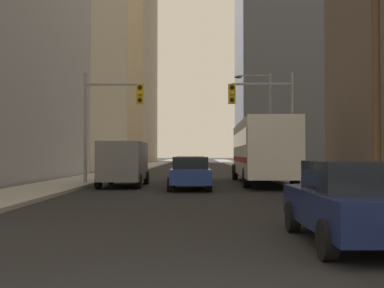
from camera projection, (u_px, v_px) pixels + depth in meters
name	position (u px, v px, depth m)	size (l,w,h in m)	color
sidewalk_left	(137.00, 168.00, 53.79)	(3.05, 160.00, 0.15)	#9E9E99
sidewalk_right	(251.00, 168.00, 53.61)	(3.05, 160.00, 0.15)	#9E9E99
city_bus	(261.00, 149.00, 26.22)	(2.75, 11.55, 3.40)	silver
cargo_van_grey	(124.00, 161.00, 24.07)	(2.16, 5.26, 2.26)	slate
sedan_navy	(355.00, 202.00, 8.56)	(1.95, 4.21, 1.52)	#141E4C
sedan_blue	(190.00, 173.00, 21.85)	(1.95, 4.24, 1.52)	navy
sedan_maroon	(191.00, 169.00, 27.90)	(1.95, 4.25, 1.52)	maroon
traffic_signal_near_left	(110.00, 110.00, 25.25)	(3.22, 0.44, 6.00)	gray
traffic_signal_near_right	(265.00, 110.00, 25.13)	(3.55, 0.44, 6.00)	gray
utility_pole_right	(376.00, 60.00, 16.66)	(2.20, 0.28, 9.40)	brown
street_lamp_right	(264.00, 113.00, 33.81)	(2.66, 0.32, 7.50)	gray
building_left_mid_office	(8.00, 36.00, 54.26)	(24.24, 22.32, 30.43)	#B7A893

